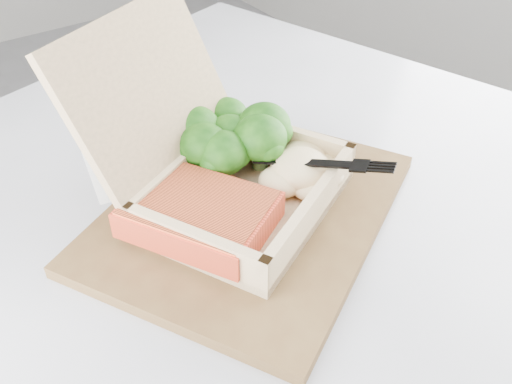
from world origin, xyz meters
TOP-DOWN VIEW (x-y plane):
  - cafe_table at (0.54, -0.41)m, footprint 1.06×1.06m
  - serving_tray at (0.53, -0.41)m, footprint 0.40×0.38m
  - takeout_container at (0.51, -0.38)m, footprint 0.28×0.29m
  - salmon_fillet at (0.47, -0.42)m, footprint 0.15×0.16m
  - broccoli_pile at (0.56, -0.34)m, footprint 0.13×0.13m
  - mashed_potatoes at (0.59, -0.42)m, footprint 0.10×0.09m
  - plastic_fork at (0.58, -0.41)m, footprint 0.09×0.13m
  - receipt at (0.46, -0.25)m, footprint 0.09×0.14m

SIDE VIEW (x-z plane):
  - cafe_table at x=0.54m, z-range 0.18..0.93m
  - receipt at x=0.46m, z-range 0.75..0.75m
  - serving_tray at x=0.53m, z-range 0.75..0.76m
  - salmon_fillet at x=0.47m, z-range 0.77..0.80m
  - mashed_potatoes at x=0.59m, z-range 0.77..0.81m
  - broccoli_pile at x=0.56m, z-range 0.77..0.82m
  - plastic_fork at x=0.58m, z-range 0.79..0.82m
  - takeout_container at x=0.51m, z-range 0.72..0.90m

